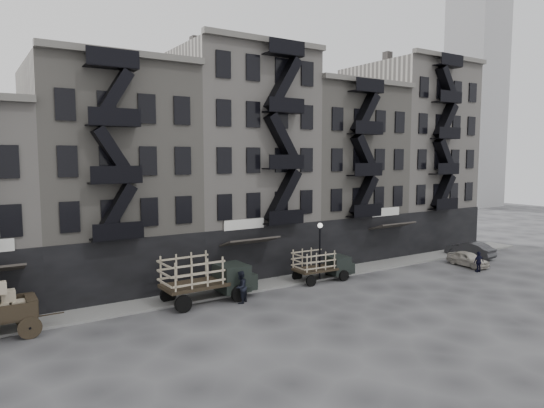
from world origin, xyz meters
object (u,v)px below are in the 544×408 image
car_east (468,259)px  car_far (470,250)px  pedestrian_mid (241,287)px  stake_truck_west (207,275)px  policeman (479,262)px  stake_truck_east (323,263)px

car_east → car_far: bearing=38.8°
pedestrian_mid → stake_truck_west: bearing=-75.8°
car_far → policeman: bearing=38.1°
policeman → pedestrian_mid: bearing=-0.5°
stake_truck_west → policeman: (21.33, -4.45, -0.90)m
car_east → car_far: car_far is taller
car_far → policeman: policeman is taller
stake_truck_east → pedestrian_mid: (-7.68, -1.51, -0.33)m
stake_truck_west → car_far: bearing=-3.0°
stake_truck_west → pedestrian_mid: stake_truck_west is taller
stake_truck_west → pedestrian_mid: (1.65, -1.38, -0.71)m
car_far → stake_truck_west: bearing=-4.8°
stake_truck_west → stake_truck_east: stake_truck_west is taller
stake_truck_east → car_east: (13.06, -2.86, -0.73)m
stake_truck_west → policeman: bearing=-13.2°
car_east → pedestrian_mid: size_ratio=1.78×
pedestrian_mid → car_east: bearing=140.5°
stake_truck_east → car_far: stake_truck_east is taller
stake_truck_west → pedestrian_mid: size_ratio=3.02×
stake_truck_east → policeman: bearing=-18.5°
car_east → policeman: 2.03m
stake_truck_east → pedestrian_mid: stake_truck_east is taller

